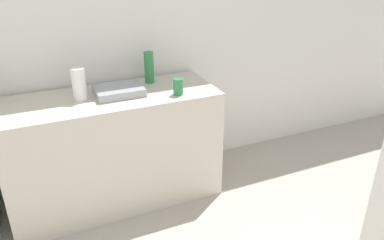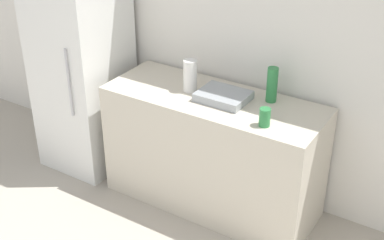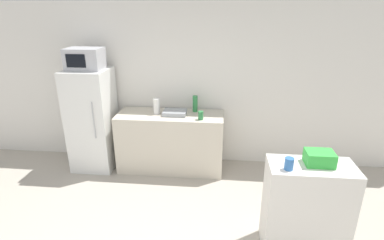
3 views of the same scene
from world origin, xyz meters
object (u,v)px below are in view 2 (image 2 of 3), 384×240
at_px(refrigerator, 83,77).
at_px(bottle_tall, 272,85).
at_px(bottle_short, 265,117).
at_px(paper_towel_roll, 190,76).

bearing_deg(refrigerator, bottle_tall, 6.98).
distance_m(bottle_tall, bottle_short, 0.38).
relative_size(refrigerator, bottle_short, 12.77).
distance_m(refrigerator, bottle_tall, 1.67).
bearing_deg(refrigerator, paper_towel_roll, 2.14).
distance_m(bottle_short, paper_towel_roll, 0.73).
bearing_deg(refrigerator, bottle_short, -5.04).
height_order(bottle_short, paper_towel_roll, paper_towel_roll).
bearing_deg(paper_towel_roll, bottle_short, -15.41).
bearing_deg(bottle_short, paper_towel_roll, 164.59).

